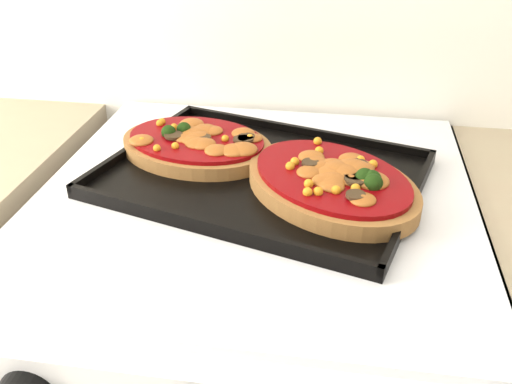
# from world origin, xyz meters

# --- Properties ---
(baking_tray) EXTENTS (0.49, 0.42, 0.02)m
(baking_tray) POSITION_xyz_m (0.04, 1.73, 0.92)
(baking_tray) COLOR black
(baking_tray) RESTS_ON stove
(pizza_left) EXTENTS (0.27, 0.22, 0.03)m
(pizza_left) POSITION_xyz_m (-0.06, 1.78, 0.94)
(pizza_left) COLOR #9E6236
(pizza_left) RESTS_ON baking_tray
(pizza_right) EXTENTS (0.31, 0.31, 0.04)m
(pizza_right) POSITION_xyz_m (0.14, 1.70, 0.94)
(pizza_right) COLOR #9E6236
(pizza_right) RESTS_ON baking_tray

